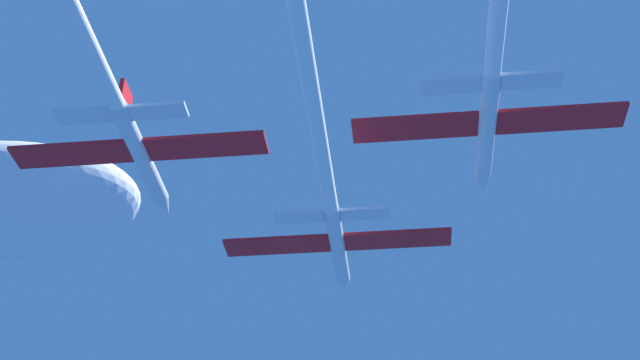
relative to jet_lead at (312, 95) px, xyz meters
The scene contains 2 objects.
jet_lead is the anchor object (origin of this frame).
cloud_wispy 75.28m from the jet_lead, 135.19° to the left, with size 40.31×22.17×14.11m, color white.
Camera 1 is at (6.13, -66.66, -39.91)m, focal length 47.73 mm.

